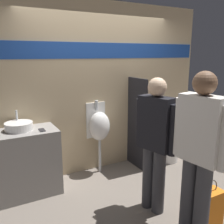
# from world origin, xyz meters

# --- Properties ---
(ground_plane) EXTENTS (16.00, 16.00, 0.00)m
(ground_plane) POSITION_xyz_m (0.00, 0.00, 0.00)
(ground_plane) COLOR #70665B
(display_wall) EXTENTS (3.86, 0.07, 2.70)m
(display_wall) POSITION_xyz_m (0.00, 0.60, 1.36)
(display_wall) COLOR tan
(display_wall) RESTS_ON ground_plane
(sink_counter) EXTENTS (1.05, 0.53, 0.91)m
(sink_counter) POSITION_xyz_m (-1.36, 0.30, 0.45)
(sink_counter) COLOR gray
(sink_counter) RESTS_ON ground_plane
(sink_basin) EXTENTS (0.36, 0.36, 0.25)m
(sink_basin) POSITION_xyz_m (-1.31, 0.36, 0.96)
(sink_basin) COLOR white
(sink_basin) RESTS_ON sink_counter
(cell_phone) EXTENTS (0.07, 0.14, 0.01)m
(cell_phone) POSITION_xyz_m (-1.04, 0.20, 0.92)
(cell_phone) COLOR #232328
(cell_phone) RESTS_ON sink_counter
(divider_near_counter) EXTENTS (0.03, 0.52, 1.52)m
(divider_near_counter) POSITION_xyz_m (0.55, 0.31, 0.76)
(divider_near_counter) COLOR black
(divider_near_counter) RESTS_ON ground_plane
(urinal_near_counter) EXTENTS (0.35, 0.29, 1.18)m
(urinal_near_counter) POSITION_xyz_m (-0.09, 0.43, 0.78)
(urinal_near_counter) COLOR silver
(urinal_near_counter) RESTS_ON ground_plane
(toilet) EXTENTS (0.38, 0.53, 0.90)m
(toilet) POSITION_xyz_m (1.19, 0.30, 0.32)
(toilet) COLOR white
(toilet) RESTS_ON ground_plane
(person_in_vest) EXTENTS (0.28, 0.56, 1.64)m
(person_in_vest) POSITION_xyz_m (0.04, -0.82, 0.91)
(person_in_vest) COLOR #3D3D42
(person_in_vest) RESTS_ON ground_plane
(person_with_lanyard) EXTENTS (0.26, 0.60, 1.75)m
(person_with_lanyard) POSITION_xyz_m (0.14, -1.39, 0.97)
(person_with_lanyard) COLOR #3D3D42
(person_with_lanyard) RESTS_ON ground_plane
(shopping_bag) EXTENTS (0.32, 0.18, 0.56)m
(shopping_bag) POSITION_xyz_m (0.41, -1.36, 0.21)
(shopping_bag) COLOR orange
(shopping_bag) RESTS_ON ground_plane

